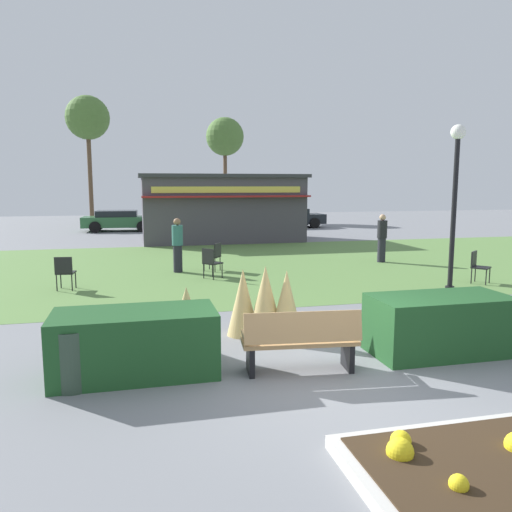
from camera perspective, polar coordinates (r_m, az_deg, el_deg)
The scene contains 23 objects.
ground_plane at distance 7.39m, azimuth 8.61°, elevation -13.70°, with size 80.00×80.00×0.00m, color slate.
lawn_patch at distance 16.91m, azimuth -4.33°, elevation -1.17°, with size 36.00×12.00×0.01m, color #5B8442.
park_bench at distance 7.44m, azimuth 5.09°, elevation -9.54°, with size 1.75×0.70×0.95m.
hedge_left at distance 7.55m, azimuth -13.47°, elevation -9.56°, with size 2.31×1.10×0.94m, color #1E4C23.
hedge_right at distance 8.77m, azimuth 20.08°, elevation -7.30°, with size 2.25×1.10×0.95m, color #1E4C23.
ornamental_grass_behind_left at distance 8.98m, azimuth 1.07°, elevation -5.24°, with size 0.68×0.68×1.32m, color tan.
ornamental_grass_behind_right at distance 8.85m, azimuth 3.46°, elevation -5.64°, with size 0.63×0.63×1.26m, color tan.
ornamental_grass_behind_center at distance 9.19m, azimuth -1.48°, elevation -5.22°, with size 0.59×0.59×1.23m, color tan.
ornamental_grass_behind_far at distance 8.24m, azimuth -7.83°, elevation -7.26°, with size 0.74×0.74×1.12m, color tan.
lamppost_mid at distance 13.31m, azimuth 21.59°, elevation 7.07°, with size 0.36×0.36×4.15m.
trash_bin at distance 7.32m, azimuth -20.06°, elevation -10.87°, with size 0.52×0.52×0.83m, color #2D4233.
food_kiosk at distance 24.52m, azimuth -3.90°, elevation 5.49°, with size 7.80×4.04×3.19m.
cafe_chair_west at distance 15.25m, azimuth 23.78°, elevation -0.87°, with size 0.62×0.62×0.89m.
cafe_chair_east at distance 14.66m, azimuth -5.15°, elevation -0.55°, with size 0.62×0.62×0.89m.
cafe_chair_center at distance 15.98m, azimuth -4.70°, elevation 0.18°, with size 0.61×0.61×0.89m.
cafe_chair_north at distance 13.91m, azimuth -20.81°, elevation -1.52°, with size 0.49×0.49×0.89m.
person_strolling at distance 18.23m, azimuth 14.05°, elevation 2.01°, with size 0.34×0.34×1.69m.
person_standing at distance 15.84m, azimuth -8.86°, elevation 1.26°, with size 0.34×0.34×1.69m.
parked_car_west_slot at distance 30.60m, azimuth -15.22°, elevation 3.95°, with size 4.28×2.20×1.20m.
parked_car_center_slot at distance 30.86m, azimuth -5.83°, elevation 4.23°, with size 4.22×2.09×1.20m.
parked_car_east_slot at distance 32.02m, azimuth 3.84°, elevation 4.39°, with size 4.21×2.09×1.20m.
tree_left_bg at distance 38.32m, azimuth -3.54°, elevation 13.23°, with size 2.80×2.80×7.60m.
tree_right_bg at distance 35.35m, azimuth -18.51°, elevation 14.49°, with size 2.80×2.80×8.37m.
Camera 1 is at (-2.62, -6.34, 2.74)m, focal length 35.38 mm.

